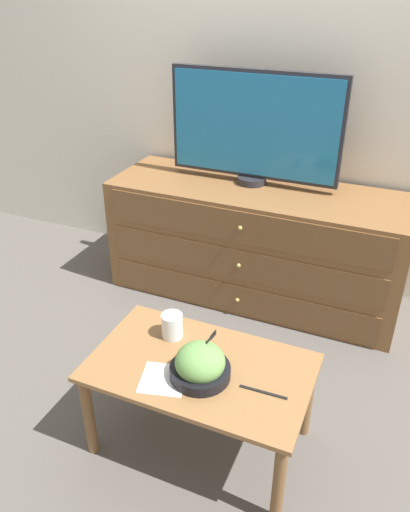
% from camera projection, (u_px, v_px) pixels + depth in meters
% --- Properties ---
extents(ground_plane, '(12.00, 12.00, 0.00)m').
position_uv_depth(ground_plane, '(271.00, 269.00, 3.37)').
color(ground_plane, '#56514C').
extents(wall_back, '(12.00, 0.05, 2.60)m').
position_uv_depth(wall_back, '(288.00, 65.00, 2.75)').
color(wall_back, silver).
rests_on(wall_back, ground_plane).
extents(dresser, '(1.70, 0.58, 0.69)m').
position_uv_depth(dresser, '(255.00, 243.00, 2.96)').
color(dresser, brown).
rests_on(dresser, ground_plane).
extents(tv, '(0.97, 0.17, 0.62)m').
position_uv_depth(tv, '(254.00, 128.00, 2.71)').
color(tv, '#232328').
rests_on(tv, dresser).
extents(coffee_table, '(0.86, 0.51, 0.42)m').
position_uv_depth(coffee_table, '(200.00, 378.00, 1.95)').
color(coffee_table, olive).
rests_on(coffee_table, ground_plane).
extents(takeout_bowl, '(0.23, 0.23, 0.19)m').
position_uv_depth(takeout_bowl, '(200.00, 365.00, 1.85)').
color(takeout_bowl, black).
rests_on(takeout_bowl, coffee_table).
extents(drink_cup, '(0.09, 0.09, 0.11)m').
position_uv_depth(drink_cup, '(172.00, 327.00, 2.06)').
color(drink_cup, beige).
rests_on(drink_cup, coffee_table).
extents(napkin, '(0.20, 0.20, 0.00)m').
position_uv_depth(napkin, '(163.00, 379.00, 1.86)').
color(napkin, white).
rests_on(napkin, coffee_table).
extents(knife, '(0.18, 0.02, 0.01)m').
position_uv_depth(knife, '(263.00, 392.00, 1.80)').
color(knife, black).
rests_on(knife, coffee_table).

